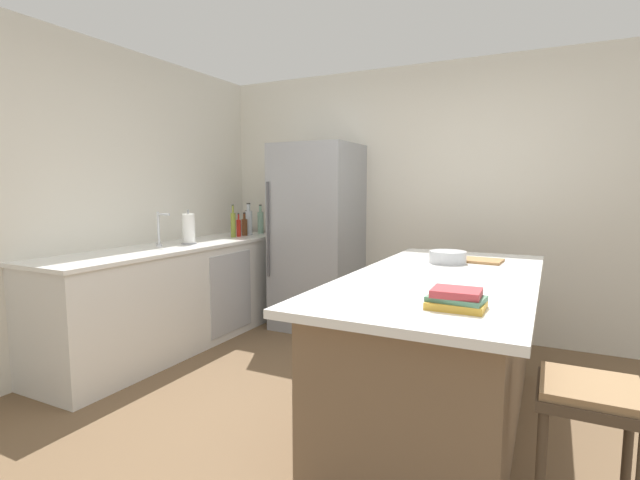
{
  "coord_description": "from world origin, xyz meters",
  "views": [
    {
      "loc": [
        0.9,
        -2.29,
        1.41
      ],
      "look_at": [
        -0.77,
        1.02,
        1.0
      ],
      "focal_mm": 25.9,
      "sensor_mm": 36.0,
      "label": 1
    }
  ],
  "objects_px": {
    "kitchen_island": "(441,348)",
    "sink_faucet": "(160,228)",
    "bar_stool": "(589,418)",
    "refrigerator": "(317,237)",
    "syrup_bottle": "(244,227)",
    "gin_bottle": "(261,222)",
    "paper_towel_roll": "(189,229)",
    "cookbook_stack": "(456,299)",
    "soda_bottle": "(249,222)",
    "cutting_board": "(476,260)",
    "olive_oil_bottle": "(233,224)",
    "mixing_bowl": "(448,257)",
    "vinegar_bottle": "(246,224)",
    "hot_sauce_bottle": "(239,228)"
  },
  "relations": [
    {
      "from": "cutting_board",
      "to": "sink_faucet",
      "type": "bearing_deg",
      "value": -170.22
    },
    {
      "from": "bar_stool",
      "to": "syrup_bottle",
      "type": "distance_m",
      "value": 3.76
    },
    {
      "from": "hot_sauce_bottle",
      "to": "cookbook_stack",
      "type": "height_order",
      "value": "hot_sauce_bottle"
    },
    {
      "from": "cookbook_stack",
      "to": "hot_sauce_bottle",
      "type": "bearing_deg",
      "value": 143.24
    },
    {
      "from": "syrup_bottle",
      "to": "olive_oil_bottle",
      "type": "distance_m",
      "value": 0.2
    },
    {
      "from": "gin_bottle",
      "to": "soda_bottle",
      "type": "height_order",
      "value": "soda_bottle"
    },
    {
      "from": "refrigerator",
      "to": "paper_towel_roll",
      "type": "bearing_deg",
      "value": -130.27
    },
    {
      "from": "gin_bottle",
      "to": "cutting_board",
      "type": "xyz_separation_m",
      "value": [
        2.44,
        -0.93,
        -0.13
      ]
    },
    {
      "from": "syrup_bottle",
      "to": "mixing_bowl",
      "type": "bearing_deg",
      "value": -19.56
    },
    {
      "from": "vinegar_bottle",
      "to": "soda_bottle",
      "type": "bearing_deg",
      "value": -42.1
    },
    {
      "from": "refrigerator",
      "to": "syrup_bottle",
      "type": "xyz_separation_m",
      "value": [
        -0.81,
        -0.13,
        0.09
      ]
    },
    {
      "from": "kitchen_island",
      "to": "cookbook_stack",
      "type": "height_order",
      "value": "cookbook_stack"
    },
    {
      "from": "syrup_bottle",
      "to": "gin_bottle",
      "type": "bearing_deg",
      "value": 86.58
    },
    {
      "from": "kitchen_island",
      "to": "sink_faucet",
      "type": "bearing_deg",
      "value": 175.51
    },
    {
      "from": "refrigerator",
      "to": "syrup_bottle",
      "type": "distance_m",
      "value": 0.82
    },
    {
      "from": "vinegar_bottle",
      "to": "olive_oil_bottle",
      "type": "distance_m",
      "value": 0.4
    },
    {
      "from": "olive_oil_bottle",
      "to": "mixing_bowl",
      "type": "relative_size",
      "value": 1.36
    },
    {
      "from": "paper_towel_roll",
      "to": "vinegar_bottle",
      "type": "bearing_deg",
      "value": 95.97
    },
    {
      "from": "paper_towel_roll",
      "to": "vinegar_bottle",
      "type": "height_order",
      "value": "paper_towel_roll"
    },
    {
      "from": "hot_sauce_bottle",
      "to": "refrigerator",
      "type": "bearing_deg",
      "value": 15.7
    },
    {
      "from": "sink_faucet",
      "to": "soda_bottle",
      "type": "height_order",
      "value": "soda_bottle"
    },
    {
      "from": "kitchen_island",
      "to": "gin_bottle",
      "type": "xyz_separation_m",
      "value": [
        -2.35,
        1.56,
        0.59
      ]
    },
    {
      "from": "cutting_board",
      "to": "syrup_bottle",
      "type": "bearing_deg",
      "value": 165.22
    },
    {
      "from": "gin_bottle",
      "to": "cutting_board",
      "type": "distance_m",
      "value": 2.62
    },
    {
      "from": "syrup_bottle",
      "to": "vinegar_bottle",
      "type": "bearing_deg",
      "value": 121.29
    },
    {
      "from": "syrup_bottle",
      "to": "olive_oil_bottle",
      "type": "height_order",
      "value": "olive_oil_bottle"
    },
    {
      "from": "kitchen_island",
      "to": "bar_stool",
      "type": "xyz_separation_m",
      "value": [
        0.72,
        -0.82,
        0.11
      ]
    },
    {
      "from": "mixing_bowl",
      "to": "cutting_board",
      "type": "bearing_deg",
      "value": 45.47
    },
    {
      "from": "bar_stool",
      "to": "sink_faucet",
      "type": "relative_size",
      "value": 2.33
    },
    {
      "from": "sink_faucet",
      "to": "mixing_bowl",
      "type": "height_order",
      "value": "sink_faucet"
    },
    {
      "from": "bar_stool",
      "to": "refrigerator",
      "type": "bearing_deg",
      "value": 135.52
    },
    {
      "from": "refrigerator",
      "to": "cutting_board",
      "type": "distance_m",
      "value": 1.83
    },
    {
      "from": "gin_bottle",
      "to": "syrup_bottle",
      "type": "xyz_separation_m",
      "value": [
        -0.02,
        -0.28,
        -0.03
      ]
    },
    {
      "from": "sink_faucet",
      "to": "gin_bottle",
      "type": "xyz_separation_m",
      "value": [
        0.12,
        1.37,
        -0.03
      ]
    },
    {
      "from": "sink_faucet",
      "to": "cookbook_stack",
      "type": "xyz_separation_m",
      "value": [
        2.68,
        -0.93,
        -0.13
      ]
    },
    {
      "from": "kitchen_island",
      "to": "gin_bottle",
      "type": "bearing_deg",
      "value": 146.34
    },
    {
      "from": "paper_towel_roll",
      "to": "syrup_bottle",
      "type": "bearing_deg",
      "value": 89.44
    },
    {
      "from": "mixing_bowl",
      "to": "paper_towel_roll",
      "type": "bearing_deg",
      "value": -179.5
    },
    {
      "from": "paper_towel_roll",
      "to": "sink_faucet",
      "type": "bearing_deg",
      "value": -110.01
    },
    {
      "from": "kitchen_island",
      "to": "paper_towel_roll",
      "type": "distance_m",
      "value": 2.49
    },
    {
      "from": "refrigerator",
      "to": "paper_towel_roll",
      "type": "distance_m",
      "value": 1.27
    },
    {
      "from": "kitchen_island",
      "to": "hot_sauce_bottle",
      "type": "xyz_separation_m",
      "value": [
        -2.37,
        1.19,
        0.55
      ]
    },
    {
      "from": "olive_oil_bottle",
      "to": "refrigerator",
      "type": "bearing_deg",
      "value": 21.68
    },
    {
      "from": "sink_faucet",
      "to": "vinegar_bottle",
      "type": "xyz_separation_m",
      "value": [
        -0.01,
        1.28,
        -0.05
      ]
    },
    {
      "from": "olive_oil_bottle",
      "to": "syrup_bottle",
      "type": "bearing_deg",
      "value": 89.99
    },
    {
      "from": "olive_oil_bottle",
      "to": "gin_bottle",
      "type": "bearing_deg",
      "value": 87.97
    },
    {
      "from": "sink_faucet",
      "to": "vinegar_bottle",
      "type": "relative_size",
      "value": 1.17
    },
    {
      "from": "soda_bottle",
      "to": "cutting_board",
      "type": "relative_size",
      "value": 0.95
    },
    {
      "from": "sink_faucet",
      "to": "gin_bottle",
      "type": "relative_size",
      "value": 0.93
    },
    {
      "from": "paper_towel_roll",
      "to": "mixing_bowl",
      "type": "xyz_separation_m",
      "value": [
        2.31,
        0.02,
        -0.1
      ]
    }
  ]
}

